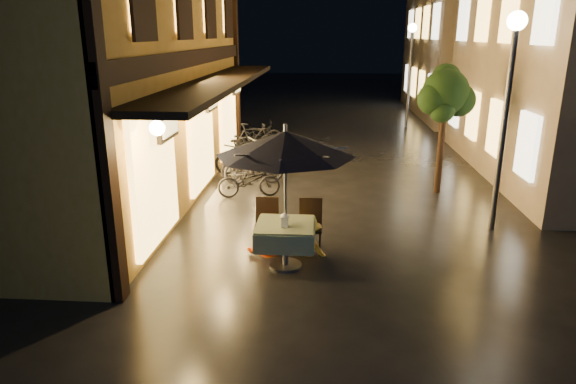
# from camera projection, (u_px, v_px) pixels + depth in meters

# --- Properties ---
(ground) EXTENTS (90.00, 90.00, 0.00)m
(ground) POSITION_uv_depth(u_px,v_px,m) (348.00, 266.00, 8.81)
(ground) COLOR black
(ground) RESTS_ON ground
(west_building) EXTENTS (5.90, 11.40, 7.40)m
(west_building) POSITION_uv_depth(u_px,v_px,m) (100.00, 39.00, 11.92)
(west_building) COLOR gold
(west_building) RESTS_ON ground
(east_building_far) EXTENTS (7.30, 10.30, 7.30)m
(east_building_far) POSITION_uv_depth(u_px,v_px,m) (494.00, 37.00, 24.35)
(east_building_far) COLOR tan
(east_building_far) RESTS_ON ground
(street_tree) EXTENTS (1.43, 1.20, 3.15)m
(street_tree) POSITION_uv_depth(u_px,v_px,m) (446.00, 95.00, 12.22)
(street_tree) COLOR black
(street_tree) RESTS_ON ground
(streetlamp_near) EXTENTS (0.36, 0.36, 4.23)m
(streetlamp_near) POSITION_uv_depth(u_px,v_px,m) (509.00, 84.00, 9.64)
(streetlamp_near) COLOR #59595E
(streetlamp_near) RESTS_ON ground
(streetlamp_far) EXTENTS (0.36, 0.36, 4.23)m
(streetlamp_far) POSITION_uv_depth(u_px,v_px,m) (411.00, 57.00, 21.07)
(streetlamp_far) COLOR #59595E
(streetlamp_far) RESTS_ON ground
(cafe_table) EXTENTS (0.99, 0.99, 0.78)m
(cafe_table) POSITION_uv_depth(u_px,v_px,m) (285.00, 234.00, 8.65)
(cafe_table) COLOR #59595E
(cafe_table) RESTS_ON ground
(patio_umbrella) EXTENTS (2.27, 2.27, 2.46)m
(patio_umbrella) POSITION_uv_depth(u_px,v_px,m) (285.00, 144.00, 8.19)
(patio_umbrella) COLOR #59595E
(patio_umbrella) RESTS_ON ground
(cafe_chair_left) EXTENTS (0.42, 0.42, 0.97)m
(cafe_chair_left) POSITION_uv_depth(u_px,v_px,m) (267.00, 221.00, 9.40)
(cafe_chair_left) COLOR black
(cafe_chair_left) RESTS_ON ground
(cafe_chair_right) EXTENTS (0.42, 0.42, 0.97)m
(cafe_chair_right) POSITION_uv_depth(u_px,v_px,m) (310.00, 222.00, 9.34)
(cafe_chair_right) COLOR black
(cafe_chair_right) RESTS_ON ground
(table_lantern) EXTENTS (0.16, 0.16, 0.25)m
(table_lantern) POSITION_uv_depth(u_px,v_px,m) (285.00, 219.00, 8.42)
(table_lantern) COLOR white
(table_lantern) RESTS_ON cafe_table
(person_orange) EXTENTS (0.80, 0.70, 1.39)m
(person_orange) POSITION_uv_depth(u_px,v_px,m) (265.00, 217.00, 9.17)
(person_orange) COLOR #CD3200
(person_orange) RESTS_ON ground
(person_yellow) EXTENTS (0.96, 0.68, 1.36)m
(person_yellow) POSITION_uv_depth(u_px,v_px,m) (308.00, 218.00, 9.15)
(person_yellow) COLOR yellow
(person_yellow) RESTS_ON ground
(bicycle_0) EXTENTS (1.60, 0.85, 0.80)m
(bicycle_0) POSITION_uv_depth(u_px,v_px,m) (249.00, 181.00, 12.45)
(bicycle_0) COLOR black
(bicycle_0) RESTS_ON ground
(bicycle_1) EXTENTS (1.63, 0.81, 0.95)m
(bicycle_1) POSITION_uv_depth(u_px,v_px,m) (254.00, 167.00, 13.52)
(bicycle_1) COLOR black
(bicycle_1) RESTS_ON ground
(bicycle_2) EXTENTS (1.82, 1.19, 0.91)m
(bicycle_2) POSITION_uv_depth(u_px,v_px,m) (252.00, 163.00, 13.95)
(bicycle_2) COLOR black
(bicycle_2) RESTS_ON ground
(bicycle_3) EXTENTS (1.74, 0.79, 1.01)m
(bicycle_3) POSITION_uv_depth(u_px,v_px,m) (245.00, 157.00, 14.45)
(bicycle_3) COLOR black
(bicycle_3) RESTS_ON ground
(bicycle_4) EXTENTS (1.97, 0.85, 1.00)m
(bicycle_4) POSITION_uv_depth(u_px,v_px,m) (252.00, 144.00, 16.11)
(bicycle_4) COLOR black
(bicycle_4) RESTS_ON ground
(bicycle_5) EXTENTS (1.81, 0.90, 1.05)m
(bicycle_5) POSITION_uv_depth(u_px,v_px,m) (253.00, 139.00, 16.81)
(bicycle_5) COLOR black
(bicycle_5) RESTS_ON ground
(bicycle_6) EXTENTS (1.73, 0.86, 0.87)m
(bicycle_6) POSITION_uv_depth(u_px,v_px,m) (259.00, 133.00, 18.23)
(bicycle_6) COLOR black
(bicycle_6) RESTS_ON ground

